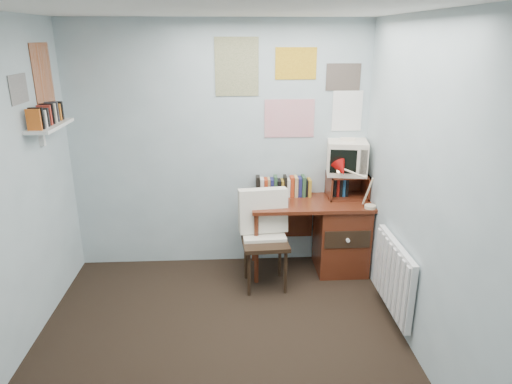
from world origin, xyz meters
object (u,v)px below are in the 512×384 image
Objects in this scene: tv_riser at (347,185)px; radiator at (394,276)px; desk_chair at (265,243)px; crt_tv at (347,156)px; wall_shelf at (50,126)px; desk at (335,233)px; desk_lamp at (372,189)px.

radiator is at bearing -80.72° from tv_riser.
tv_riser reaches higher than desk_chair.
wall_shelf is at bearing -159.63° from crt_tv.
wall_shelf is (-2.69, -0.49, 0.74)m from tv_riser.
desk is at bearing -117.73° from crt_tv.
desk_chair is 1.14m from desk_lamp.
desk_chair is at bearing -157.92° from desk.
tv_riser is (0.87, 0.42, 0.43)m from desk_chair.
tv_riser is (-0.15, 0.33, -0.07)m from desk_lamp.
desk is 3.03× the size of desk_lamp.
crt_tv is 0.48× the size of radiator.
desk_chair is 1.20m from crt_tv.
crt_tv is at bearing 23.60° from desk_chair.
desk_chair is (-0.75, -0.30, 0.05)m from desk.
desk_lamp is (1.02, 0.09, 0.50)m from desk_chair.
radiator is 3.15m from wall_shelf.
radiator is (0.17, -1.04, -0.47)m from tv_riser.
wall_shelf reaches higher than desk.
radiator is at bearing -72.76° from desk.
desk_chair is 1.21m from radiator.
desk is 1.94× the size of wall_shelf.
desk_lamp is (0.27, -0.22, 0.55)m from desk.
desk_lamp is at bearing 91.61° from radiator.
desk is 0.51m from tv_riser.
desk is at bearing 18.59° from desk_chair.
wall_shelf is at bearing -172.46° from desk_lamp.
desk is at bearing -137.04° from tv_riser.
tv_riser is at bearing 10.32° from wall_shelf.
desk_chair is at bearing -170.92° from desk_lamp.
desk_lamp is at bearing -65.56° from tv_riser.
crt_tv is (-0.02, 0.02, 0.31)m from tv_riser.
desk_lamp is at bearing 3.22° from wall_shelf.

